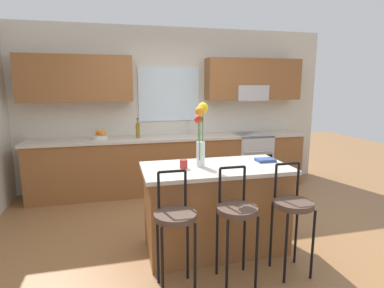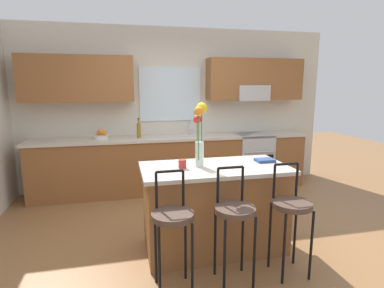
% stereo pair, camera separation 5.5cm
% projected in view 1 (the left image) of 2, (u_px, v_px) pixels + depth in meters
% --- Properties ---
extents(ground_plane, '(14.00, 14.00, 0.00)m').
position_uv_depth(ground_plane, '(199.00, 235.00, 3.71)').
color(ground_plane, olive).
extents(back_wall_assembly, '(5.60, 0.50, 2.70)m').
position_uv_depth(back_wall_assembly, '(171.00, 100.00, 5.34)').
color(back_wall_assembly, beige).
rests_on(back_wall_assembly, ground).
extents(counter_run, '(4.56, 0.64, 0.92)m').
position_uv_depth(counter_run, '(173.00, 163.00, 5.25)').
color(counter_run, brown).
rests_on(counter_run, ground).
extents(sink_faucet, '(0.02, 0.13, 0.23)m').
position_uv_depth(sink_faucet, '(188.00, 126.00, 5.34)').
color(sink_faucet, '#B7BABC').
rests_on(sink_faucet, counter_run).
extents(oven_range, '(0.60, 0.64, 0.92)m').
position_uv_depth(oven_range, '(250.00, 159.00, 5.55)').
color(oven_range, '#B7BABC').
rests_on(oven_range, ground).
extents(kitchen_island, '(1.53, 0.78, 0.92)m').
position_uv_depth(kitchen_island, '(215.00, 207.00, 3.35)').
color(kitchen_island, brown).
rests_on(kitchen_island, ground).
extents(bar_stool_near, '(0.36, 0.36, 1.04)m').
position_uv_depth(bar_stool_near, '(175.00, 221.00, 2.62)').
color(bar_stool_near, black).
rests_on(bar_stool_near, ground).
extents(bar_stool_middle, '(0.36, 0.36, 1.04)m').
position_uv_depth(bar_stool_middle, '(237.00, 215.00, 2.75)').
color(bar_stool_middle, black).
rests_on(bar_stool_middle, ground).
extents(bar_stool_far, '(0.36, 0.36, 1.04)m').
position_uv_depth(bar_stool_far, '(293.00, 209.00, 2.88)').
color(bar_stool_far, black).
rests_on(bar_stool_far, ground).
extents(flower_vase, '(0.15, 0.16, 0.66)m').
position_uv_depth(flower_vase, '(201.00, 130.00, 3.19)').
color(flower_vase, silver).
rests_on(flower_vase, kitchen_island).
extents(mug_ceramic, '(0.08, 0.08, 0.09)m').
position_uv_depth(mug_ceramic, '(184.00, 164.00, 3.17)').
color(mug_ceramic, '#A52D28').
rests_on(mug_ceramic, kitchen_island).
extents(cookbook, '(0.20, 0.15, 0.03)m').
position_uv_depth(cookbook, '(265.00, 160.00, 3.47)').
color(cookbook, navy).
rests_on(cookbook, kitchen_island).
extents(fruit_bowl_oranges, '(0.24, 0.24, 0.16)m').
position_uv_depth(fruit_bowl_oranges, '(100.00, 136.00, 4.89)').
color(fruit_bowl_oranges, silver).
rests_on(fruit_bowl_oranges, counter_run).
extents(bottle_olive_oil, '(0.06, 0.06, 0.31)m').
position_uv_depth(bottle_olive_oil, '(138.00, 130.00, 5.01)').
color(bottle_olive_oil, olive).
rests_on(bottle_olive_oil, counter_run).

